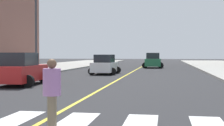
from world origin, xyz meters
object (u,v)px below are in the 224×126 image
car_red_nearest (20,70)px  street_lamp (36,26)px  car_green_third (153,61)px  car_white_second (105,65)px  pedestrian_crossing (52,91)px

car_red_nearest → street_lamp: 11.45m
car_green_third → street_lamp: (-10.26, -14.53, 3.54)m
street_lamp → car_green_third: bearing=54.8°
car_white_second → street_lamp: size_ratio=0.56×
pedestrian_crossing → street_lamp: 23.19m
car_red_nearest → pedestrian_crossing: 12.15m
car_red_nearest → car_white_second: bearing=71.9°
car_red_nearest → street_lamp: size_ratio=0.61×
car_red_nearest → car_white_second: 11.29m
car_red_nearest → car_green_third: size_ratio=0.98×
car_green_third → street_lamp: size_ratio=0.62×
car_white_second → car_green_third: size_ratio=0.91×
car_white_second → car_red_nearest: bearing=-104.1°
car_white_second → pedestrian_crossing: car_white_second is taller
car_green_third → pedestrian_crossing: car_green_third is taller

